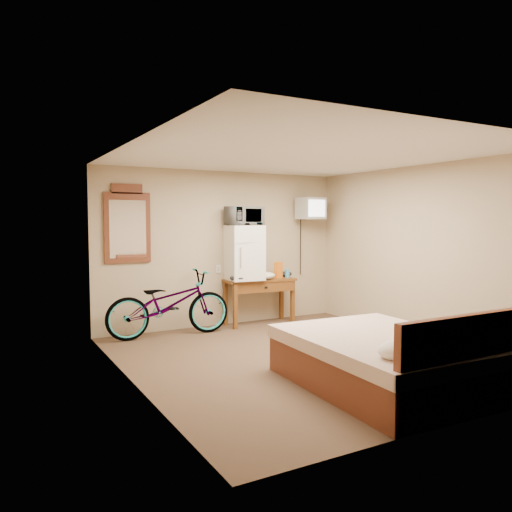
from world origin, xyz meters
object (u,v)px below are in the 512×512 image
Objects in this scene: desk at (260,287)px; microwave at (244,216)px; mini_fridge at (244,253)px; bicycle at (169,304)px; crt_television at (311,209)px; bed at (388,360)px; blue_cup at (287,273)px; wall_mirror at (127,225)px.

desk is 2.21× the size of microwave.
mini_fridge reaches higher than bicycle.
crt_television is 4.02m from bed.
microwave is (0.00, 0.00, 0.59)m from mini_fridge.
bed is at bearing -157.57° from bicycle.
wall_mirror reaches higher than blue_cup.
crt_television is 3.13m from wall_mirror.
bed is (-1.43, -3.39, -1.62)m from crt_television.
bed reaches higher than desk.
desk is 2.35m from wall_mirror.
bicycle is (-1.32, -0.14, -1.29)m from microwave.
crt_television is 2.98m from bicycle.
bicycle is at bearing -174.15° from mini_fridge.
mini_fridge reaches higher than bed.
desk is 1.64m from crt_television.
crt_television reaches higher than bed.
blue_cup is 0.12× the size of wall_mirror.
bicycle reaches higher than blue_cup.
bed is at bearing -112.80° from crt_television.
blue_cup is 3.52m from bed.
desk is 3.42m from bed.
bicycle is at bearing 177.07° from microwave.
microwave is 3.72m from bed.
wall_mirror reaches higher than desk.
crt_television is (1.29, -0.01, 0.13)m from microwave.
mini_fridge is at bearing 87.73° from bed.
mini_fridge reaches higher than blue_cup.
blue_cup reaches higher than desk.
bicycle is at bearing 109.96° from bed.
bed is at bearing -65.29° from wall_mirror.
bicycle reaches higher than desk.
wall_mirror reaches higher than mini_fridge.
desk is 1.20m from microwave.
microwave reaches higher than desk.
microwave is 0.96× the size of crt_television.
desk is at bearing -14.05° from microwave.
bed is (1.19, -3.27, -0.19)m from bicycle.
desk is at bearing -7.27° from wall_mirror.
crt_television is 0.49× the size of wall_mirror.
crt_television is at bearing -0.37° from mini_fridge.
microwave is 1.85m from bicycle.
wall_mirror is at bearing 114.71° from bed.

